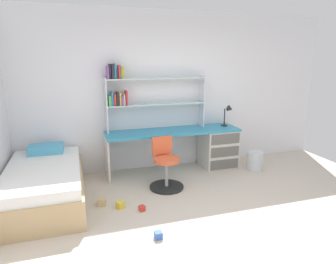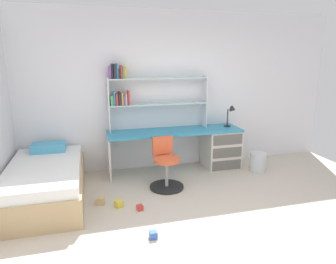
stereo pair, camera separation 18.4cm
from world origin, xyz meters
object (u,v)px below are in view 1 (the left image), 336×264
Objects in this scene: swivel_chair at (166,169)px; bed_platform at (45,184)px; waste_bin at (255,161)px; toy_block_red_0 at (142,208)px; desk at (206,145)px; toy_block_blue_3 at (158,235)px; bookshelf_hutch at (141,92)px; toy_block_yellow_1 at (120,205)px; desk_lamp at (229,112)px; toy_block_natural_2 at (102,202)px.

bed_platform is (-1.71, 0.02, -0.04)m from swivel_chair.
waste_bin is 4.50× the size of toy_block_red_0.
desk is 1.95m from toy_block_red_0.
waste_bin is at bearing 34.55° from toy_block_blue_3.
bookshelf_hutch is 18.30× the size of toy_block_yellow_1.
bed_platform is 3.44m from waste_bin.
toy_block_blue_3 is at bearing -69.84° from toy_block_yellow_1.
desk_lamp reaches higher than toy_block_red_0.
desk_lamp reaches higher than toy_block_yellow_1.
toy_block_yellow_1 is at bearing -149.25° from swivel_chair.
bed_platform is (-3.08, -0.61, -0.72)m from desk_lamp.
swivel_chair is 2.36× the size of waste_bin.
bookshelf_hutch reaches higher than waste_bin.
bookshelf_hutch is 5.22× the size of waste_bin.
bookshelf_hutch is 0.94× the size of bed_platform.
desk is 2.06m from toy_block_yellow_1.
swivel_chair is at bearing -172.02° from waste_bin.
swivel_chair reaches higher than toy_block_red_0.
bookshelf_hutch is 2.21× the size of swivel_chair.
toy_block_yellow_1 is (0.95, -0.48, -0.21)m from bed_platform.
toy_block_red_0 is (-1.88, -1.25, -0.94)m from desk_lamp.
bookshelf_hutch is at bearing 82.22° from toy_block_blue_3.
swivel_chair is at bearing -146.82° from desk.
toy_block_red_0 is 0.30m from toy_block_yellow_1.
waste_bin is (1.72, 0.24, -0.14)m from swivel_chair.
toy_block_natural_2 is 1.09m from toy_block_blue_3.
toy_block_natural_2 is (-0.99, -0.31, -0.25)m from swivel_chair.
desk is at bearing 25.65° from toy_block_natural_2.
swivel_chair is at bearing 17.42° from toy_block_natural_2.
swivel_chair is 7.60× the size of toy_block_natural_2.
toy_block_yellow_1 is at bearing -164.32° from waste_bin.
desk is 2.18m from toy_block_natural_2.
desk_lamp is 2.71m from toy_block_natural_2.
toy_block_natural_2 is 1.24× the size of toy_block_blue_3.
waste_bin is 3.51× the size of toy_block_yellow_1.
waste_bin is 2.77m from toy_block_natural_2.
waste_bin is at bearing -16.03° from bookshelf_hutch.
desk_lamp is 3.22m from bed_platform.
bookshelf_hutch is 1.61m from desk_lamp.
waste_bin is at bearing 3.69° from bed_platform.
waste_bin is (0.35, -0.39, -0.82)m from desk_lamp.
toy_block_natural_2 is (-1.94, -0.93, -0.36)m from desk.
bed_platform is 22.27× the size of toy_block_blue_3.
bookshelf_hutch is at bearing 171.67° from desk.
bed_platform is 19.53× the size of toy_block_yellow_1.
bookshelf_hutch reaches higher than toy_block_blue_3.
toy_block_yellow_1 is (-1.72, -1.08, -0.36)m from desk.
desk is 1.14m from swivel_chair.
desk_lamp is at bearing 11.26° from bed_platform.
desk is at bearing 33.18° from swivel_chair.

